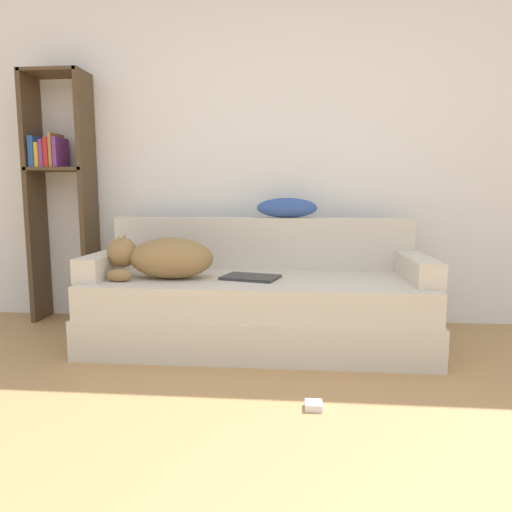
# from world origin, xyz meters

# --- Properties ---
(wall_back) EXTENTS (7.59, 0.06, 2.70)m
(wall_back) POSITION_xyz_m (0.00, 2.52, 1.35)
(wall_back) COLOR white
(wall_back) RESTS_ON ground_plane
(couch) EXTENTS (2.13, 0.86, 0.44)m
(couch) POSITION_xyz_m (-0.10, 1.87, 0.22)
(couch) COLOR beige
(couch) RESTS_ON ground_plane
(couch_backrest) EXTENTS (2.09, 0.15, 0.36)m
(couch_backrest) POSITION_xyz_m (-0.10, 2.23, 0.62)
(couch_backrest) COLOR beige
(couch_backrest) RESTS_ON couch
(couch_arm_left) EXTENTS (0.15, 0.67, 0.15)m
(couch_arm_left) POSITION_xyz_m (-1.09, 1.86, 0.51)
(couch_arm_left) COLOR beige
(couch_arm_left) RESTS_ON couch
(couch_arm_right) EXTENTS (0.15, 0.67, 0.15)m
(couch_arm_right) POSITION_xyz_m (0.89, 1.86, 0.51)
(couch_arm_right) COLOR beige
(couch_arm_right) RESTS_ON couch
(dog) EXTENTS (0.67, 0.32, 0.27)m
(dog) POSITION_xyz_m (-0.68, 1.78, 0.57)
(dog) COLOR olive
(dog) RESTS_ON couch
(laptop) EXTENTS (0.39, 0.31, 0.02)m
(laptop) POSITION_xyz_m (-0.14, 1.82, 0.45)
(laptop) COLOR #2D2D30
(laptop) RESTS_ON couch
(throw_pillow) EXTENTS (0.42, 0.14, 0.14)m
(throw_pillow) POSITION_xyz_m (0.08, 2.23, 0.87)
(throw_pillow) COLOR #335199
(throw_pillow) RESTS_ON couch_backrest
(bookshelf) EXTENTS (0.46, 0.26, 1.85)m
(bookshelf) POSITION_xyz_m (-1.63, 2.34, 1.05)
(bookshelf) COLOR #4C3823
(bookshelf) RESTS_ON ground_plane
(power_adapter) EXTENTS (0.08, 0.08, 0.03)m
(power_adapter) POSITION_xyz_m (0.23, 0.99, 0.02)
(power_adapter) COLOR white
(power_adapter) RESTS_ON ground_plane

